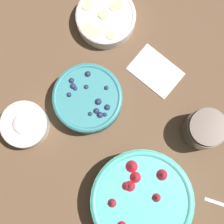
{
  "coord_description": "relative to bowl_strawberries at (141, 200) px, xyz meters",
  "views": [
    {
      "loc": [
        -0.05,
        0.07,
        0.96
      ],
      "look_at": [
        0.06,
        -0.03,
        0.04
      ],
      "focal_mm": 60.0,
      "sensor_mm": 36.0,
      "label": 1
    }
  ],
  "objects": [
    {
      "name": "napkin",
      "position": [
        0.21,
        -0.26,
        -0.04
      ],
      "size": [
        0.14,
        0.11,
        0.01
      ],
      "color": "silver",
      "rests_on": "ground_plane"
    },
    {
      "name": "jar_chocolate",
      "position": [
        0.02,
        -0.23,
        -0.0
      ],
      "size": [
        0.1,
        0.1,
        0.1
      ],
      "color": "#4C3D33",
      "rests_on": "ground_plane"
    },
    {
      "name": "bowl_cream",
      "position": [
        0.33,
        0.09,
        -0.02
      ],
      "size": [
        0.12,
        0.12,
        0.06
      ],
      "color": "silver",
      "rests_on": "ground_plane"
    },
    {
      "name": "bowl_blueberries",
      "position": [
        0.27,
        -0.07,
        -0.01
      ],
      "size": [
        0.17,
        0.17,
        0.06
      ],
      "color": "teal",
      "rests_on": "ground_plane"
    },
    {
      "name": "bowl_bananas",
      "position": [
        0.4,
        -0.26,
        -0.02
      ],
      "size": [
        0.16,
        0.16,
        0.05
      ],
      "color": "silver",
      "rests_on": "ground_plane"
    },
    {
      "name": "ground_plane",
      "position": [
        0.15,
        -0.07,
        -0.05
      ],
      "size": [
        4.0,
        4.0,
        0.0
      ],
      "primitive_type": "plane",
      "color": "brown"
    },
    {
      "name": "bowl_strawberries",
      "position": [
        0.0,
        0.0,
        0.0
      ],
      "size": [
        0.24,
        0.24,
        0.1
      ],
      "color": "#47AD9E",
      "rests_on": "ground_plane"
    }
  ]
}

